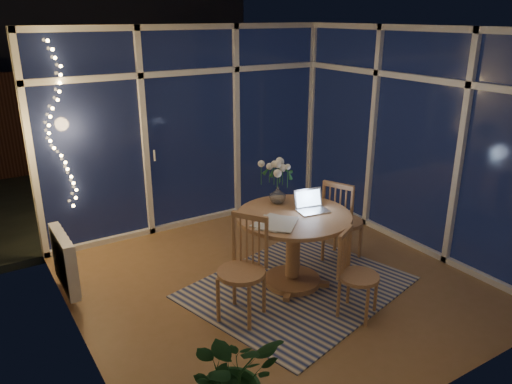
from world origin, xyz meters
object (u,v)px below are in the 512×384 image
(chair_left, at_px, (241,270))
(flower_vase, at_px, (278,194))
(chair_right, at_px, (343,220))
(dining_table, at_px, (293,250))
(laptop, at_px, (313,201))
(chair_front, at_px, (359,275))

(chair_left, xyz_separation_m, flower_vase, (0.82, 0.61, 0.40))
(chair_left, distance_m, chair_right, 1.63)
(chair_left, height_order, chair_right, chair_right)
(chair_right, bearing_deg, flower_vase, 51.17)
(chair_right, height_order, flower_vase, chair_right)
(dining_table, height_order, laptop, laptop)
(dining_table, height_order, chair_left, chair_left)
(chair_right, relative_size, flower_vase, 4.82)
(chair_left, relative_size, chair_front, 1.17)
(dining_table, relative_size, chair_right, 1.16)
(chair_front, distance_m, flower_vase, 1.25)
(dining_table, height_order, chair_right, chair_right)
(chair_front, bearing_deg, chair_left, 122.02)
(chair_front, relative_size, laptop, 2.77)
(chair_left, bearing_deg, chair_right, 71.70)
(laptop, height_order, flower_vase, laptop)
(chair_left, bearing_deg, laptop, 69.81)
(chair_right, distance_m, laptop, 0.75)
(laptop, bearing_deg, chair_right, 27.23)
(dining_table, xyz_separation_m, chair_front, (0.17, -0.80, 0.03))
(flower_vase, bearing_deg, dining_table, -96.44)
(chair_left, xyz_separation_m, chair_right, (1.58, 0.40, 0.00))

